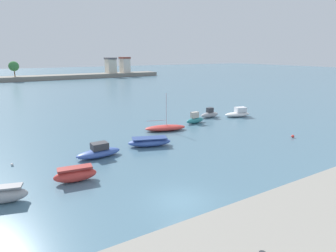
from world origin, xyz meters
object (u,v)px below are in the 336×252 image
(moored_boat_7, at_px, (238,113))
(mooring_buoy_1, at_px, (12,164))
(moored_boat_0, at_px, (2,195))
(moored_boat_5, at_px, (195,119))
(moored_boat_2, at_px, (99,152))
(moored_boat_4, at_px, (165,128))
(moored_boat_1, at_px, (75,175))
(moored_boat_6, at_px, (210,114))
(mooring_buoy_0, at_px, (293,136))
(moored_boat_3, at_px, (150,142))

(moored_boat_7, distance_m, mooring_buoy_1, 32.53)
(moored_boat_7, xyz_separation_m, mooring_buoy_1, (-32.21, -4.47, -0.42))
(moored_boat_0, height_order, moored_boat_5, moored_boat_5)
(moored_boat_2, xyz_separation_m, moored_boat_4, (10.59, 5.12, -0.15))
(moored_boat_2, distance_m, mooring_buoy_1, 7.65)
(moored_boat_1, distance_m, mooring_buoy_1, 7.49)
(moored_boat_1, distance_m, moored_boat_2, 5.49)
(moored_boat_6, bearing_deg, moored_boat_0, -157.08)
(moored_boat_2, xyz_separation_m, mooring_buoy_0, (21.91, -5.66, -0.35))
(moored_boat_1, bearing_deg, mooring_buoy_1, 130.55)
(moored_boat_1, relative_size, moored_boat_7, 0.75)
(moored_boat_0, relative_size, mooring_buoy_1, 13.84)
(moored_boat_4, relative_size, moored_boat_6, 1.66)
(moored_boat_2, xyz_separation_m, moored_boat_6, (20.58, 8.26, 0.00))
(moored_boat_7, bearing_deg, moored_boat_3, -147.75)
(mooring_buoy_1, bearing_deg, moored_boat_6, 12.81)
(moored_boat_4, bearing_deg, mooring_buoy_1, -152.38)
(moored_boat_7, bearing_deg, moored_boat_6, 171.04)
(moored_boat_2, height_order, mooring_buoy_1, moored_boat_2)
(moored_boat_4, bearing_deg, mooring_buoy_0, -26.13)
(moored_boat_1, distance_m, moored_boat_5, 22.39)
(moored_boat_6, bearing_deg, mooring_buoy_1, -169.16)
(moored_boat_4, distance_m, moored_boat_5, 5.88)
(mooring_buoy_1, bearing_deg, moored_boat_7, 7.90)
(moored_boat_5, bearing_deg, moored_boat_1, -158.15)
(moored_boat_2, relative_size, moored_boat_3, 0.89)
(mooring_buoy_0, bearing_deg, moored_boat_4, 136.39)
(moored_boat_7, relative_size, mooring_buoy_0, 12.59)
(moored_boat_1, xyz_separation_m, moored_boat_7, (28.14, 10.74, -0.03))
(moored_boat_0, height_order, moored_boat_1, moored_boat_1)
(mooring_buoy_1, bearing_deg, mooring_buoy_0, -14.47)
(moored_boat_0, xyz_separation_m, moored_boat_6, (29.00, 13.46, -0.04))
(moored_boat_0, bearing_deg, mooring_buoy_0, 15.47)
(moored_boat_7, height_order, mooring_buoy_0, moored_boat_7)
(moored_boat_2, relative_size, moored_boat_4, 0.78)
(moored_boat_3, bearing_deg, moored_boat_1, -132.50)
(moored_boat_1, relative_size, mooring_buoy_1, 13.53)
(moored_boat_3, height_order, moored_boat_5, moored_boat_5)
(moored_boat_2, relative_size, mooring_buoy_1, 17.56)
(moored_boat_5, bearing_deg, mooring_buoy_1, -176.13)
(moored_boat_1, bearing_deg, moored_boat_2, 60.26)
(moored_boat_4, relative_size, mooring_buoy_0, 15.77)
(moored_boat_7, bearing_deg, moored_boat_2, -150.53)
(moored_boat_5, height_order, mooring_buoy_0, moored_boat_5)
(moored_boat_6, bearing_deg, mooring_buoy_0, -86.51)
(mooring_buoy_0, bearing_deg, moored_boat_2, 165.51)
(mooring_buoy_0, bearing_deg, moored_boat_5, 114.89)
(moored_boat_3, height_order, moored_boat_4, moored_boat_4)
(moored_boat_1, height_order, mooring_buoy_1, moored_boat_1)
(moored_boat_5, height_order, mooring_buoy_1, moored_boat_5)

